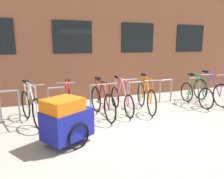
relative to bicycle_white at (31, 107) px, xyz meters
name	(u,v)px	position (x,y,z in m)	size (l,w,h in m)	color
ground_plane	(154,128)	(2.66, -1.41, -0.41)	(42.00, 42.00, 0.00)	#9E998E
storefront_building	(85,14)	(2.66, 4.71, 2.87)	(28.00, 5.87, 6.55)	brown
bike_rack	(116,93)	(2.49, 0.49, 0.06)	(6.50, 0.05, 0.78)	gray
bicycle_white	(31,107)	(0.00, 0.00, 0.00)	(0.56, 1.71, 1.06)	black
bicycle_maroon	(102,102)	(1.81, -0.16, -0.01)	(0.44, 1.74, 1.06)	black
bicycle_purple	(210,91)	(5.63, -0.12, 0.00)	(0.44, 1.75, 1.07)	black
bicycle_green	(196,93)	(5.00, -0.16, -0.03)	(0.44, 1.62, 1.07)	black
bicycle_red	(68,103)	(0.91, 0.03, -0.01)	(0.54, 1.70, 1.06)	black
bicycle_pink	(121,99)	(2.46, 0.02, -0.03)	(0.44, 1.74, 1.05)	black
bicycle_orange	(146,97)	(3.21, -0.08, -0.01)	(0.52, 1.72, 1.07)	black
bike_trailer	(66,120)	(0.61, -1.50, 0.08)	(1.42, 0.99, 0.95)	navy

